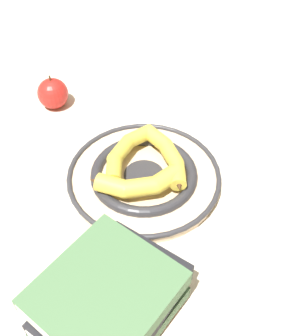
# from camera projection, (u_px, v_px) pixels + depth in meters

# --- Properties ---
(ground_plane) EXTENTS (2.80, 2.80, 0.00)m
(ground_plane) POSITION_uv_depth(u_px,v_px,m) (134.00, 184.00, 0.78)
(ground_plane) COLOR beige
(decorative_bowl) EXTENTS (0.30, 0.30, 0.03)m
(decorative_bowl) POSITION_uv_depth(u_px,v_px,m) (144.00, 176.00, 0.78)
(decorative_bowl) COLOR beige
(decorative_bowl) RESTS_ON ground_plane
(banana_a) EXTENTS (0.18, 0.06, 0.03)m
(banana_a) POSITION_uv_depth(u_px,v_px,m) (126.00, 150.00, 0.78)
(banana_a) COLOR gold
(banana_a) RESTS_ON decorative_bowl
(banana_b) EXTENTS (0.12, 0.15, 0.03)m
(banana_b) POSITION_uv_depth(u_px,v_px,m) (138.00, 184.00, 0.71)
(banana_b) COLOR yellow
(banana_b) RESTS_ON decorative_bowl
(banana_c) EXTENTS (0.14, 0.15, 0.03)m
(banana_c) POSITION_uv_depth(u_px,v_px,m) (168.00, 156.00, 0.77)
(banana_c) COLOR yellow
(banana_c) RESTS_ON decorative_bowl
(book_stack) EXTENTS (0.22, 0.19, 0.12)m
(book_stack) POSITION_uv_depth(u_px,v_px,m) (109.00, 305.00, 0.55)
(book_stack) COLOR #AD2328
(book_stack) RESTS_ON ground_plane
(apple) EXTENTS (0.07, 0.07, 0.09)m
(apple) POSITION_uv_depth(u_px,v_px,m) (53.00, 93.00, 0.93)
(apple) COLOR red
(apple) RESTS_ON ground_plane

